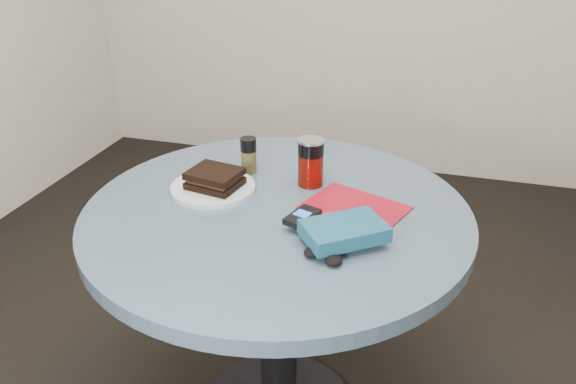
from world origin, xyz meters
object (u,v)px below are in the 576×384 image
(soda_can, at_px, (311,162))
(novel, at_px, (344,231))
(headphones, at_px, (323,256))
(sandwich, at_px, (215,178))
(table, at_px, (277,260))
(plate, at_px, (213,188))
(pepper_grinder, at_px, (249,155))
(magazine, at_px, (355,208))
(mp3_player, at_px, (302,217))
(red_book, at_px, (336,225))

(soda_can, height_order, novel, soda_can)
(novel, xyz_separation_m, headphones, (-0.03, -0.08, -0.02))
(sandwich, relative_size, novel, 0.82)
(sandwich, bearing_deg, table, -13.44)
(soda_can, distance_m, novel, 0.32)
(plate, bearing_deg, headphones, -34.40)
(sandwich, relative_size, pepper_grinder, 1.43)
(plate, relative_size, headphones, 2.27)
(magazine, height_order, headphones, headphones)
(magazine, bearing_deg, headphones, -75.34)
(sandwich, height_order, mp3_player, sandwich)
(soda_can, height_order, magazine, soda_can)
(table, xyz_separation_m, soda_can, (0.05, 0.16, 0.23))
(plate, xyz_separation_m, novel, (0.40, -0.17, 0.03))
(table, bearing_deg, novel, -32.02)
(novel, bearing_deg, red_book, 79.46)
(sandwich, relative_size, soda_can, 1.12)
(red_book, height_order, mp3_player, mp3_player)
(sandwich, bearing_deg, red_book, -16.88)
(magazine, xyz_separation_m, red_book, (-0.03, -0.11, 0.01))
(soda_can, height_order, headphones, soda_can)
(headphones, bearing_deg, pepper_grinder, 128.50)
(table, xyz_separation_m, novel, (0.20, -0.12, 0.20))
(mp3_player, bearing_deg, red_book, 5.31)
(magazine, distance_m, novel, 0.18)
(plate, xyz_separation_m, mp3_player, (0.28, -0.12, 0.02))
(plate, height_order, magazine, plate)
(novel, bearing_deg, plate, 119.27)
(novel, bearing_deg, table, 110.60)
(red_book, height_order, novel, novel)
(red_book, bearing_deg, pepper_grinder, 112.91)
(table, relative_size, magazine, 4.07)
(magazine, bearing_deg, pepper_grinder, 178.47)
(magazine, bearing_deg, mp3_player, -110.95)
(pepper_grinder, bearing_deg, soda_can, -8.71)
(sandwich, distance_m, novel, 0.42)
(table, bearing_deg, headphones, -50.44)
(table, xyz_separation_m, pepper_grinder, (-0.14, 0.19, 0.22))
(plate, bearing_deg, red_book, -16.72)
(red_book, bearing_deg, soda_can, 90.00)
(magazine, relative_size, headphones, 2.41)
(magazine, bearing_deg, red_book, -82.26)
(sandwich, height_order, pepper_grinder, pepper_grinder)
(plate, relative_size, pepper_grinder, 2.18)
(soda_can, xyz_separation_m, magazine, (0.14, -0.11, -0.07))
(sandwich, relative_size, mp3_player, 1.41)
(red_book, bearing_deg, plate, 135.02)
(table, bearing_deg, pepper_grinder, 127.31)
(novel, height_order, mp3_player, novel)
(soda_can, xyz_separation_m, pepper_grinder, (-0.19, 0.03, -0.01))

